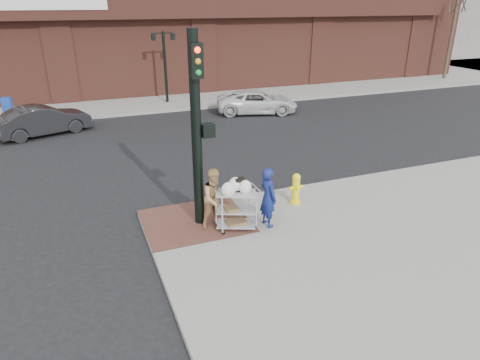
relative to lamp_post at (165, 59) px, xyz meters
name	(u,v)px	position (x,y,z in m)	size (l,w,h in m)	color
ground	(227,237)	(-2.00, -16.00, -2.62)	(220.00, 220.00, 0.00)	black
sidewalk_far	(236,62)	(10.50, 16.00, -2.54)	(65.00, 36.00, 0.15)	gray
brick_curb_ramp	(195,221)	(-2.60, -15.10, -2.46)	(2.80, 2.40, 0.01)	#542C27
lamp_post	(165,59)	(0.00, 0.00, 0.00)	(1.32, 0.22, 4.00)	black
traffic_signal_pole	(197,127)	(-2.48, -15.23, 0.21)	(0.61, 0.51, 5.00)	black
woman_blue	(268,197)	(-0.86, -16.02, -1.65)	(0.59, 0.39, 1.63)	navy
pedestrian_tan	(215,198)	(-2.16, -15.55, -1.66)	(0.79, 0.61, 1.62)	tan
sedan_dark	(43,120)	(-6.65, -4.16, -1.94)	(1.44, 4.14, 1.37)	black
minivan_white	(257,102)	(4.13, -3.90, -2.01)	(2.03, 4.40, 1.22)	silver
utility_cart	(236,206)	(-1.70, -15.87, -1.84)	(1.14, 0.91, 1.40)	#9B9BA0
fire_hydrant	(296,188)	(0.49, -15.09, -1.99)	(0.44, 0.31, 0.94)	yellow
newsbox_blue	(8,108)	(-8.40, -0.77, -1.94)	(0.44, 0.40, 1.06)	#193BA4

